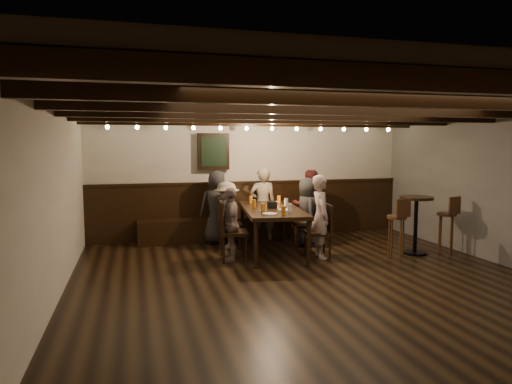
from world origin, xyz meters
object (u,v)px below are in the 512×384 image
object	(u,v)px
chair_right_far	(318,241)
person_bench_centre	(263,204)
person_left_far	(231,224)
dining_table	(272,212)
high_top_table	(416,216)
person_bench_right	(309,205)
person_bench_left	(217,207)
bar_stool_left	(396,236)
chair_left_far	(233,243)
chair_right_near	(305,231)
person_left_near	(227,215)
bar_stool_right	(446,233)
chair_left_near	(229,233)
person_right_near	(307,212)
person_right_far	(321,217)

from	to	relation	value
chair_right_far	person_bench_centre	world-z (taller)	person_bench_centre
person_bench_centre	person_left_far	size ratio (longest dim) A/B	1.20
dining_table	high_top_table	world-z (taller)	high_top_table
chair_right_far	person_bench_right	world-z (taller)	person_bench_right
person_bench_right	high_top_table	world-z (taller)	person_bench_right
person_bench_left	bar_stool_left	xyz separation A→B (m)	(2.66, -1.94, -0.33)
chair_left_far	chair_right_near	xyz separation A→B (m)	(1.54, 0.71, -0.01)
chair_left_far	person_left_near	xyz separation A→B (m)	(0.09, 0.90, 0.32)
person_left_near	bar_stool_right	world-z (taller)	person_left_near
person_bench_centre	bar_stool_left	xyz separation A→B (m)	(1.75, -1.97, -0.34)
chair_left_far	person_bench_left	distance (m)	1.42
person_left_far	chair_right_far	bearing A→B (deg)	90.00
person_left_near	high_top_table	xyz separation A→B (m)	(3.07, -1.27, 0.04)
person_left_far	high_top_table	size ratio (longest dim) A/B	1.20
high_top_table	bar_stool_right	world-z (taller)	bar_stool_right
chair_left_far	person_left_near	world-z (taller)	person_left_near
chair_left_near	person_right_near	size ratio (longest dim) A/B	0.73
person_right_far	high_top_table	size ratio (longest dim) A/B	1.39
chair_right_near	person_right_far	bearing A→B (deg)	-178.06
chair_left_near	person_right_far	size ratio (longest dim) A/B	0.67
dining_table	chair_left_far	bearing A→B (deg)	-148.01
person_bench_right	person_left_far	distance (m)	2.13
chair_right_near	person_right_far	world-z (taller)	person_right_far
dining_table	chair_left_near	xyz separation A→B (m)	(-0.66, 0.54, -0.44)
dining_table	bar_stool_right	size ratio (longest dim) A/B	2.18
person_bench_left	person_left_far	size ratio (longest dim) A/B	1.17
chair_right_near	person_right_far	xyz separation A→B (m)	(-0.08, -0.90, 0.41)
person_bench_centre	person_right_far	world-z (taller)	person_bench_centre
chair_left_far	bar_stool_left	size ratio (longest dim) A/B	0.96
chair_right_near	chair_left_far	bearing A→B (deg)	122.00
chair_left_far	chair_right_near	size ratio (longest dim) A/B	1.05
chair_left_near	person_left_far	size ratio (longest dim) A/B	0.77
bar_stool_left	chair_right_near	bearing A→B (deg)	123.05
person_left_near	bar_stool_right	size ratio (longest dim) A/B	1.21
person_bench_left	chair_left_near	bearing A→B (deg)	111.85
chair_left_near	chair_right_near	distance (m)	1.44
chair_left_far	high_top_table	xyz separation A→B (m)	(3.15, -0.37, 0.36)
dining_table	person_bench_left	world-z (taller)	person_bench_left
person_left_near	person_left_far	bearing A→B (deg)	0.00
chair_right_near	person_left_far	world-z (taller)	person_left_far
dining_table	person_bench_centre	xyz separation A→B (m)	(0.13, 1.04, -0.01)
high_top_table	person_bench_right	bearing A→B (deg)	132.41
bar_stool_left	chair_right_far	bearing A→B (deg)	154.49
person_right_near	bar_stool_right	bearing A→B (deg)	-113.28
chair_right_near	bar_stool_left	world-z (taller)	bar_stool_left
chair_right_far	person_right_far	xyz separation A→B (m)	(0.03, -0.00, 0.42)
person_bench_centre	person_right_near	xyz separation A→B (m)	(0.67, -0.69, -0.08)
person_bench_right	person_left_far	size ratio (longest dim) A/B	1.16
person_bench_left	bar_stool_left	world-z (taller)	person_bench_left
bar_stool_left	bar_stool_right	bearing A→B (deg)	-4.90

